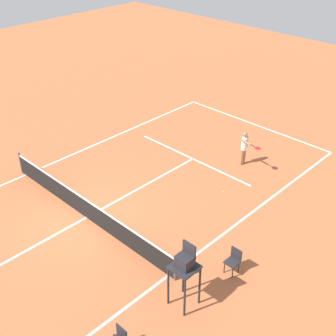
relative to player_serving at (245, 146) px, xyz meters
name	(u,v)px	position (x,y,z in m)	size (l,w,h in m)	color
ground_plane	(87,217)	(2.12, 7.88, -1.04)	(60.00, 60.00, 0.00)	#B76038
court_lines	(87,217)	(2.12, 7.88, -1.04)	(9.46, 24.03, 0.01)	white
tennis_net	(85,208)	(2.12, 7.88, -0.54)	(10.06, 0.10, 1.07)	#4C4C51
player_serving	(245,146)	(0.00, 0.00, 0.00)	(1.27, 0.70, 1.74)	#9E704C
tennis_ball	(223,191)	(-0.78, 2.55, -1.00)	(0.07, 0.07, 0.07)	#CCE033
umpire_chair	(185,266)	(-3.75, 8.41, 0.57)	(0.80, 0.80, 2.41)	#232328
courtside_chair_mid	(233,260)	(-4.03, 6.18, -0.50)	(0.44, 0.46, 0.95)	#262626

